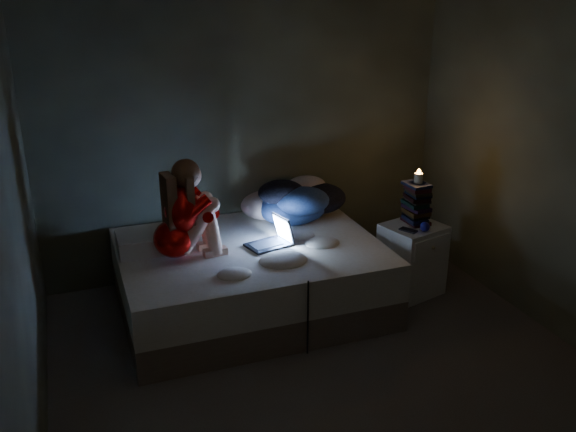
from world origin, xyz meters
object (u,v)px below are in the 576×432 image
nightstand (412,259)px  phone (404,229)px  woman (172,211)px  bed (251,277)px  candle (419,177)px  laptop (268,232)px

nightstand → phone: 0.34m
woman → bed: bearing=-2.1°
bed → woman: 0.88m
woman → nightstand: size_ratio=1.25×
woman → candle: 1.99m
bed → laptop: laptop is taller
woman → phone: (1.83, -0.21, -0.32)m
bed → laptop: size_ratio=5.97×
woman → candle: size_ratio=9.49×
woman → candle: (1.98, -0.11, 0.08)m
woman → phone: 1.86m
bed → woman: (-0.59, -0.04, 0.66)m
laptop → phone: 1.12m
laptop → nightstand: 1.29m
bed → laptop: (0.13, -0.06, 0.40)m
bed → woman: woman is taller
nightstand → phone: (-0.13, -0.06, 0.31)m
bed → phone: (1.23, -0.25, 0.34)m
bed → nightstand: 1.37m
nightstand → phone: bearing=-170.8°
woman → nightstand: woman is taller
bed → candle: candle is taller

